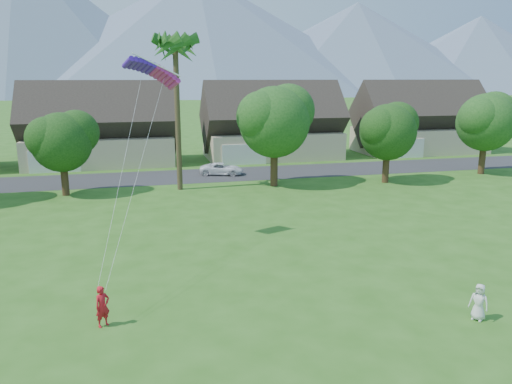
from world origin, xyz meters
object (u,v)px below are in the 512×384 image
object	(u,v)px
kite_flyer	(102,306)
watcher	(479,302)
parked_car	(222,169)
parafoil_kite	(153,70)

from	to	relation	value
kite_flyer	watcher	size ratio (longest dim) A/B	1.09
watcher	parked_car	xyz separation A→B (m)	(-4.52, 31.35, -0.16)
watcher	parked_car	size ratio (longest dim) A/B	0.36
watcher	parafoil_kite	size ratio (longest dim) A/B	0.46
kite_flyer	parafoil_kite	size ratio (longest dim) A/B	0.51
watcher	parked_car	world-z (taller)	watcher
watcher	parafoil_kite	world-z (taller)	parafoil_kite
parked_car	parafoil_kite	distance (m)	21.75
kite_flyer	parafoil_kite	world-z (taller)	parafoil_kite
parked_car	parafoil_kite	world-z (taller)	parafoil_kite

